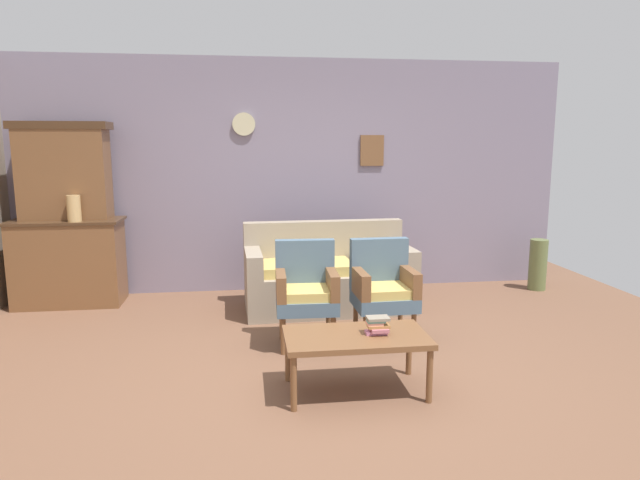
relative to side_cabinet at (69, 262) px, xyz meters
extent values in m
plane|color=brown|center=(2.51, -2.25, -0.47)|extent=(7.68, 7.68, 0.00)
cube|color=gray|center=(2.51, 0.38, 0.88)|extent=(6.40, 0.06, 2.70)
cube|color=brown|center=(3.41, 0.33, 1.18)|extent=(0.28, 0.02, 0.36)
cylinder|color=beige|center=(1.91, 0.33, 1.48)|extent=(0.26, 0.03, 0.26)
cube|color=brown|center=(0.00, 0.00, -0.02)|extent=(1.10, 0.52, 0.90)
cube|color=#462D1B|center=(0.00, 0.00, 0.45)|extent=(1.16, 0.55, 0.03)
cube|color=brown|center=(0.00, 0.08, 0.94)|extent=(0.90, 0.36, 0.95)
cube|color=#462D1B|center=(0.00, 0.08, 1.45)|extent=(0.99, 0.38, 0.08)
cylinder|color=tan|center=(0.14, -0.17, 0.60)|extent=(0.14, 0.14, 0.28)
cube|color=gray|center=(2.76, -0.56, -0.26)|extent=(1.77, 0.86, 0.42)
cube|color=gray|center=(2.75, -0.24, 0.19)|extent=(1.75, 0.22, 0.48)
cube|color=gray|center=(3.55, -0.53, 0.07)|extent=(0.19, 0.81, 0.24)
cube|color=gray|center=(1.97, -0.59, 0.07)|extent=(0.19, 0.81, 0.24)
cube|color=tan|center=(3.26, -0.58, 0.00)|extent=(0.47, 0.58, 0.10)
cube|color=tan|center=(2.76, -0.60, 0.00)|extent=(0.47, 0.58, 0.10)
cube|color=tan|center=(2.26, -0.62, 0.00)|extent=(0.47, 0.58, 0.10)
cube|color=slate|center=(2.41, -1.61, -0.09)|extent=(0.54, 0.50, 0.12)
cube|color=tan|center=(2.41, -1.63, 0.00)|extent=(0.46, 0.42, 0.10)
cube|color=slate|center=(2.42, -1.41, 0.20)|extent=(0.52, 0.12, 0.46)
cube|color=brown|center=(2.63, -1.62, 0.08)|extent=(0.10, 0.48, 0.22)
cube|color=brown|center=(2.19, -1.60, 0.08)|extent=(0.10, 0.48, 0.22)
cylinder|color=brown|center=(2.61, -1.81, -0.31)|extent=(0.04, 0.04, 0.32)
cylinder|color=brown|center=(2.19, -1.79, -0.31)|extent=(0.04, 0.04, 0.32)
cylinder|color=brown|center=(2.63, -1.43, -0.31)|extent=(0.04, 0.04, 0.32)
cylinder|color=brown|center=(2.21, -1.42, -0.31)|extent=(0.04, 0.04, 0.32)
cube|color=slate|center=(3.09, -1.63, -0.09)|extent=(0.53, 0.49, 0.12)
cube|color=tan|center=(3.09, -1.65, 0.00)|extent=(0.45, 0.42, 0.10)
cube|color=slate|center=(3.09, -1.43, 0.20)|extent=(0.52, 0.11, 0.46)
cube|color=brown|center=(3.31, -1.62, 0.08)|extent=(0.09, 0.48, 0.22)
cube|color=brown|center=(2.87, -1.64, 0.08)|extent=(0.09, 0.48, 0.22)
cylinder|color=brown|center=(3.30, -1.81, -0.31)|extent=(0.04, 0.04, 0.32)
cylinder|color=brown|center=(2.89, -1.83, -0.31)|extent=(0.04, 0.04, 0.32)
cylinder|color=brown|center=(3.30, -1.43, -0.31)|extent=(0.04, 0.04, 0.32)
cylinder|color=brown|center=(2.88, -1.45, -0.31)|extent=(0.04, 0.04, 0.32)
cube|color=brown|center=(2.65, -2.57, -0.07)|extent=(1.00, 0.56, 0.04)
cylinder|color=brown|center=(2.19, -2.33, -0.28)|extent=(0.04, 0.04, 0.38)
cylinder|color=brown|center=(3.11, -2.33, -0.28)|extent=(0.04, 0.04, 0.38)
cylinder|color=brown|center=(2.19, -2.81, -0.28)|extent=(0.04, 0.04, 0.38)
cylinder|color=brown|center=(3.11, -2.81, -0.28)|extent=(0.04, 0.04, 0.38)
cube|color=#C8789A|center=(2.79, -2.57, -0.03)|extent=(0.15, 0.08, 0.02)
cube|color=#B86876|center=(2.81, -2.59, -0.01)|extent=(0.12, 0.11, 0.02)
cube|color=#AC7640|center=(2.81, -2.58, 0.01)|extent=(0.15, 0.08, 0.02)
cube|color=#E99886|center=(2.78, -2.57, 0.03)|extent=(0.11, 0.09, 0.02)
cube|color=slate|center=(2.79, -2.58, 0.05)|extent=(0.13, 0.08, 0.02)
cube|color=gray|center=(2.81, -2.57, 0.07)|extent=(0.16, 0.11, 0.02)
cylinder|color=#626E3F|center=(5.36, -0.10, -0.16)|extent=(0.21, 0.21, 0.61)
camera|label=1|loc=(1.90, -6.24, 1.27)|focal=31.48mm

